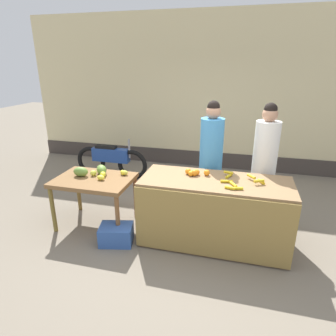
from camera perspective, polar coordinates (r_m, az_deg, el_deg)
ground_plane at (r=4.27m, az=2.06°, el=-13.15°), size 24.00×24.00×0.00m
market_wall_back at (r=6.71m, az=8.38°, el=14.11°), size 8.64×0.23×3.38m
fruit_stall_counter at (r=3.96m, az=9.04°, el=-8.56°), size 1.94×0.80×0.91m
side_table_wooden at (r=4.37m, az=-14.35°, el=-3.06°), size 1.11×0.78×0.76m
banana_bunch_pile at (r=3.74m, az=13.85°, el=-2.52°), size 0.54×0.50×0.07m
orange_pile at (r=3.89m, az=5.47°, el=-0.88°), size 0.33×0.15×0.09m
mango_papaya_pile at (r=4.41m, az=-14.07°, el=-0.68°), size 0.77×0.39×0.14m
vendor_woman_blue_shirt at (r=4.38m, az=8.40°, el=1.10°), size 0.34×0.34×1.84m
vendor_woman_white_shirt at (r=4.39m, az=18.36°, el=0.25°), size 0.34×0.34×1.84m
parked_motorcycle at (r=6.25m, az=-11.17°, el=1.66°), size 1.60×0.18×0.88m
produce_crate at (r=4.12m, az=-10.17°, el=-12.77°), size 0.50×0.41×0.26m
produce_sack at (r=4.87m, az=-1.38°, el=-4.91°), size 0.44×0.46×0.57m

